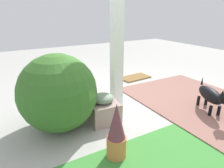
{
  "coord_description": "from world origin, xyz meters",
  "views": [
    {
      "loc": [
        1.83,
        2.69,
        1.5
      ],
      "look_at": [
        0.34,
        0.08,
        0.39
      ],
      "focal_mm": 32.17,
      "sensor_mm": 36.0,
      "label": 1
    }
  ],
  "objects_px": {
    "porch_pillar": "(117,41)",
    "doormat": "(135,77)",
    "stone_planter_nearest": "(78,84)",
    "dog": "(212,96)",
    "round_shrub": "(58,93)",
    "stone_planter_mid": "(103,109)",
    "terracotta_pot_spiky": "(116,132)"
  },
  "relations": [
    {
      "from": "porch_pillar",
      "to": "stone_planter_mid",
      "type": "bearing_deg",
      "value": 38.92
    },
    {
      "from": "stone_planter_mid",
      "to": "dog",
      "type": "height_order",
      "value": "dog"
    },
    {
      "from": "porch_pillar",
      "to": "dog",
      "type": "height_order",
      "value": "porch_pillar"
    },
    {
      "from": "round_shrub",
      "to": "terracotta_pot_spiky",
      "type": "bearing_deg",
      "value": 112.16
    },
    {
      "from": "terracotta_pot_spiky",
      "to": "doormat",
      "type": "distance_m",
      "value": 2.74
    },
    {
      "from": "porch_pillar",
      "to": "doormat",
      "type": "height_order",
      "value": "porch_pillar"
    },
    {
      "from": "stone_planter_nearest",
      "to": "stone_planter_mid",
      "type": "relative_size",
      "value": 1.01
    },
    {
      "from": "dog",
      "to": "stone_planter_mid",
      "type": "bearing_deg",
      "value": -21.49
    },
    {
      "from": "porch_pillar",
      "to": "stone_planter_mid",
      "type": "distance_m",
      "value": 1.03
    },
    {
      "from": "round_shrub",
      "to": "terracotta_pot_spiky",
      "type": "xyz_separation_m",
      "value": [
        -0.35,
        0.87,
        -0.2
      ]
    },
    {
      "from": "round_shrub",
      "to": "doormat",
      "type": "bearing_deg",
      "value": -150.13
    },
    {
      "from": "terracotta_pot_spiky",
      "to": "stone_planter_nearest",
      "type": "bearing_deg",
      "value": -98.19
    },
    {
      "from": "stone_planter_nearest",
      "to": "stone_planter_mid",
      "type": "height_order",
      "value": "stone_planter_nearest"
    },
    {
      "from": "porch_pillar",
      "to": "stone_planter_nearest",
      "type": "relative_size",
      "value": 4.52
    },
    {
      "from": "porch_pillar",
      "to": "stone_planter_mid",
      "type": "relative_size",
      "value": 4.55
    },
    {
      "from": "terracotta_pot_spiky",
      "to": "porch_pillar",
      "type": "bearing_deg",
      "value": -120.9
    },
    {
      "from": "round_shrub",
      "to": "dog",
      "type": "distance_m",
      "value": 2.26
    },
    {
      "from": "stone_planter_nearest",
      "to": "dog",
      "type": "height_order",
      "value": "dog"
    },
    {
      "from": "stone_planter_mid",
      "to": "dog",
      "type": "relative_size",
      "value": 0.68
    },
    {
      "from": "stone_planter_mid",
      "to": "terracotta_pot_spiky",
      "type": "bearing_deg",
      "value": 72.92
    },
    {
      "from": "stone_planter_nearest",
      "to": "stone_planter_mid",
      "type": "xyz_separation_m",
      "value": [
        0.03,
        1.07,
        -0.03
      ]
    },
    {
      "from": "dog",
      "to": "doormat",
      "type": "bearing_deg",
      "value": -89.58
    },
    {
      "from": "round_shrub",
      "to": "dog",
      "type": "xyz_separation_m",
      "value": [
        -2.12,
        0.73,
        -0.22
      ]
    },
    {
      "from": "stone_planter_nearest",
      "to": "terracotta_pot_spiky",
      "type": "relative_size",
      "value": 0.74
    },
    {
      "from": "stone_planter_nearest",
      "to": "dog",
      "type": "bearing_deg",
      "value": 132.05
    },
    {
      "from": "stone_planter_nearest",
      "to": "round_shrub",
      "type": "xyz_separation_m",
      "value": [
        0.61,
        0.95,
        0.29
      ]
    },
    {
      "from": "porch_pillar",
      "to": "round_shrub",
      "type": "bearing_deg",
      "value": 12.35
    },
    {
      "from": "porch_pillar",
      "to": "terracotta_pot_spiky",
      "type": "height_order",
      "value": "porch_pillar"
    },
    {
      "from": "stone_planter_mid",
      "to": "round_shrub",
      "type": "distance_m",
      "value": 0.68
    },
    {
      "from": "terracotta_pot_spiky",
      "to": "round_shrub",
      "type": "bearing_deg",
      "value": -67.84
    },
    {
      "from": "terracotta_pot_spiky",
      "to": "dog",
      "type": "height_order",
      "value": "terracotta_pot_spiky"
    },
    {
      "from": "stone_planter_mid",
      "to": "round_shrub",
      "type": "xyz_separation_m",
      "value": [
        0.58,
        -0.12,
        0.32
      ]
    }
  ]
}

